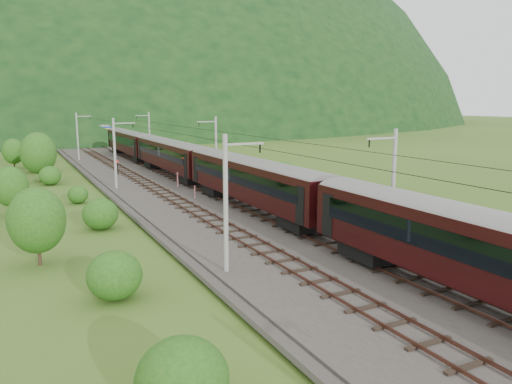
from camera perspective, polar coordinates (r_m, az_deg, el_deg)
name	(u,v)px	position (r m, az deg, el deg)	size (l,w,h in m)	color
ground	(315,261)	(32.53, 6.79, -7.84)	(600.00, 600.00, 0.00)	#385A1C
railbed	(248,225)	(40.87, -0.94, -3.79)	(14.00, 220.00, 0.30)	#38332D
track_left	(221,226)	(39.86, -4.06, -3.85)	(2.40, 220.00, 0.27)	brown
track_right	(274,219)	(41.88, 2.02, -3.14)	(2.40, 220.00, 0.27)	brown
catenary_left	(115,152)	(59.05, -15.77, 4.45)	(2.54, 192.28, 8.00)	gray
catenary_right	(215,147)	(62.51, -4.66, 5.10)	(2.54, 192.28, 8.00)	gray
overhead_wires	(248,140)	(39.76, -0.97, 5.98)	(4.83, 198.00, 0.03)	black
mountain_main	(41,122)	(286.44, -23.37, 7.38)	(504.00, 360.00, 244.00)	black
train	(204,160)	(55.74, -5.91, 3.71)	(3.21, 154.73, 5.60)	black
hazard_post_near	(195,192)	(51.61, -7.00, 0.00)	(0.14, 0.14, 1.31)	red
hazard_post_far	(178,180)	(59.01, -8.94, 1.42)	(0.18, 0.18, 1.68)	red
signal	(118,167)	(70.35, -15.53, 2.81)	(0.21, 0.21, 1.91)	black
vegetation_left	(60,203)	(40.99, -21.45, -1.23)	(12.73, 142.13, 6.32)	#1D4B14
vegetation_right	(343,194)	(48.90, 9.91, -0.25)	(6.90, 107.49, 3.16)	#1D4B14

